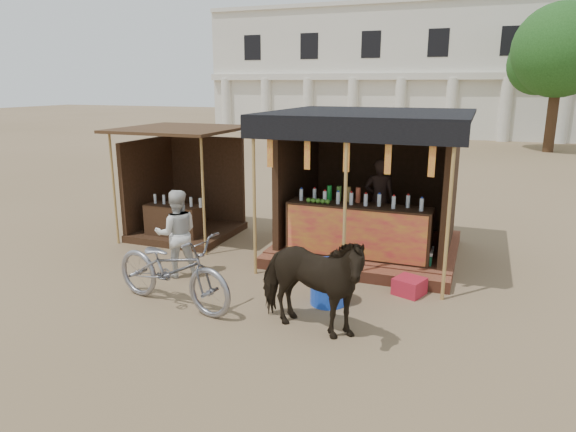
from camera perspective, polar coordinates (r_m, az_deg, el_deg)
The scene contains 11 objects.
ground at distance 7.67m, azimuth -4.32°, elevation -10.81°, with size 120.00×120.00×0.00m, color #846B4C.
main_stall at distance 10.08m, azimuth 8.95°, elevation 1.42°, with size 3.60×3.61×2.78m.
secondary_stall at distance 11.58m, azimuth -11.88°, elevation 2.10°, with size 2.40×2.40×2.38m.
cow at distance 6.85m, azimuth 2.42°, elevation -7.39°, with size 0.78×1.71×1.44m, color black.
motorbike at distance 7.91m, azimuth -12.73°, elevation -5.77°, with size 0.78×2.22×1.17m, color gray.
bystander at distance 9.07m, azimuth -12.25°, elevation -1.90°, with size 0.74×0.58×1.53m, color silver.
blue_barrel at distance 7.89m, azimuth 4.47°, elevation -7.42°, with size 0.54×0.54×0.67m, color blue.
red_crate at distance 8.50m, azimuth 13.34°, elevation -7.59°, with size 0.43×0.42×0.27m, color #AD1C2E.
cooler at distance 9.42m, azimuth 13.82°, elevation -4.78°, with size 0.66×0.46×0.46m.
background_building at distance 36.56m, azimuth 13.43°, elevation 15.23°, with size 26.00×7.45×8.18m.
tree at distance 28.58m, azimuth 27.55°, elevation 15.66°, with size 4.50×4.40×7.00m.
Camera 1 is at (2.99, -6.26, 3.28)m, focal length 32.00 mm.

